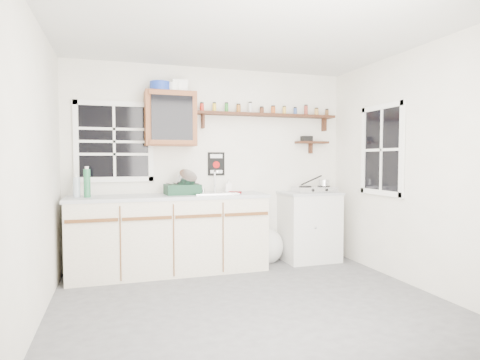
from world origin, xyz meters
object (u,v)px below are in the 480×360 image
at_px(spice_shelf, 267,114).
at_px(main_cabinet, 170,234).
at_px(right_cabinet, 309,226).
at_px(upper_cabinet, 170,119).
at_px(hotplate, 315,189).
at_px(dish_rack, 184,186).

bearing_deg(spice_shelf, main_cabinet, -170.74).
relative_size(main_cabinet, right_cabinet, 2.54).
bearing_deg(upper_cabinet, hotplate, -4.25).
height_order(dish_rack, hotplate, dish_rack).
bearing_deg(upper_cabinet, dish_rack, -38.72).
bearing_deg(main_cabinet, spice_shelf, 9.26).
distance_m(right_cabinet, hotplate, 0.49).
distance_m(main_cabinet, spice_shelf, 1.98).
distance_m(right_cabinet, upper_cabinet, 2.26).
height_order(main_cabinet, dish_rack, dish_rack).
bearing_deg(right_cabinet, spice_shelf, 160.42).
height_order(upper_cabinet, dish_rack, upper_cabinet).
relative_size(spice_shelf, dish_rack, 4.52).
xyz_separation_m(right_cabinet, hotplate, (0.06, -0.02, 0.49)).
relative_size(dish_rack, hotplate, 0.77).
xyz_separation_m(right_cabinet, upper_cabinet, (-1.80, 0.12, 1.37)).
relative_size(main_cabinet, spice_shelf, 1.21).
relative_size(main_cabinet, dish_rack, 5.47).
bearing_deg(main_cabinet, upper_cabinet, 76.32).
bearing_deg(hotplate, upper_cabinet, 176.52).
xyz_separation_m(spice_shelf, hotplate, (0.59, -0.21, -0.98)).
bearing_deg(dish_rack, spice_shelf, 4.90).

